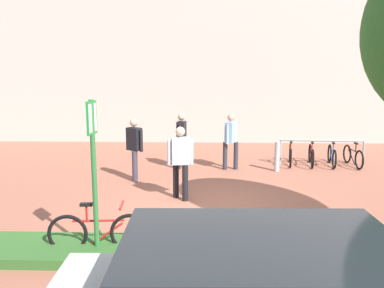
{
  "coord_description": "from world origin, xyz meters",
  "views": [
    {
      "loc": [
        -0.08,
        -8.54,
        2.95
      ],
      "look_at": [
        -0.46,
        2.38,
        1.0
      ],
      "focal_mm": 37.64,
      "sensor_mm": 36.0,
      "label": 1
    }
  ],
  "objects_px": {
    "parking_sign_post": "(93,156)",
    "bollard_steel": "(277,157)",
    "person_suited_navy": "(134,145)",
    "bike_at_sign": "(99,232)",
    "bike_rack_cluster": "(321,155)",
    "person_suited_dark": "(181,137)",
    "person_shirt_blue": "(231,138)",
    "person_shirt_white": "(180,158)"
  },
  "relations": [
    {
      "from": "parking_sign_post",
      "to": "bollard_steel",
      "type": "xyz_separation_m",
      "value": [
        3.91,
        5.83,
        -1.2
      ]
    },
    {
      "from": "bollard_steel",
      "to": "person_suited_navy",
      "type": "xyz_separation_m",
      "value": [
        -4.1,
        -1.17,
        0.53
      ]
    },
    {
      "from": "bike_at_sign",
      "to": "person_suited_navy",
      "type": "relative_size",
      "value": 0.98
    },
    {
      "from": "person_suited_navy",
      "to": "bike_rack_cluster",
      "type": "bearing_deg",
      "value": 19.61
    },
    {
      "from": "bollard_steel",
      "to": "bike_at_sign",
      "type": "bearing_deg",
      "value": -124.31
    },
    {
      "from": "bollard_steel",
      "to": "person_suited_dark",
      "type": "relative_size",
      "value": 0.52
    },
    {
      "from": "parking_sign_post",
      "to": "person_shirt_blue",
      "type": "bearing_deg",
      "value": 67.25
    },
    {
      "from": "person_shirt_blue",
      "to": "person_shirt_white",
      "type": "relative_size",
      "value": 1.0
    },
    {
      "from": "parking_sign_post",
      "to": "person_shirt_blue",
      "type": "xyz_separation_m",
      "value": [
        2.52,
        6.01,
        -0.67
      ]
    },
    {
      "from": "bollard_steel",
      "to": "person_shirt_white",
      "type": "bearing_deg",
      "value": -134.18
    },
    {
      "from": "person_suited_dark",
      "to": "person_shirt_blue",
      "type": "distance_m",
      "value": 1.51
    },
    {
      "from": "bike_rack_cluster",
      "to": "bollard_steel",
      "type": "relative_size",
      "value": 2.95
    },
    {
      "from": "parking_sign_post",
      "to": "bike_at_sign",
      "type": "xyz_separation_m",
      "value": [
        0.01,
        0.11,
        -1.31
      ]
    },
    {
      "from": "bollard_steel",
      "to": "person_suited_dark",
      "type": "distance_m",
      "value": 2.96
    },
    {
      "from": "bike_at_sign",
      "to": "bollard_steel",
      "type": "bearing_deg",
      "value": 55.69
    },
    {
      "from": "parking_sign_post",
      "to": "person_suited_dark",
      "type": "xyz_separation_m",
      "value": [
        1.01,
        6.1,
        -0.67
      ]
    },
    {
      "from": "person_shirt_white",
      "to": "parking_sign_post",
      "type": "bearing_deg",
      "value": -111.27
    },
    {
      "from": "bike_rack_cluster",
      "to": "person_suited_dark",
      "type": "distance_m",
      "value": 4.55
    },
    {
      "from": "person_shirt_blue",
      "to": "person_shirt_white",
      "type": "distance_m",
      "value": 3.29
    },
    {
      "from": "bike_at_sign",
      "to": "person_suited_navy",
      "type": "height_order",
      "value": "person_suited_navy"
    },
    {
      "from": "parking_sign_post",
      "to": "person_suited_dark",
      "type": "bearing_deg",
      "value": 80.61
    },
    {
      "from": "bike_at_sign",
      "to": "person_suited_dark",
      "type": "height_order",
      "value": "person_suited_dark"
    },
    {
      "from": "parking_sign_post",
      "to": "person_shirt_blue",
      "type": "height_order",
      "value": "parking_sign_post"
    },
    {
      "from": "bollard_steel",
      "to": "person_shirt_blue",
      "type": "relative_size",
      "value": 0.52
    },
    {
      "from": "person_shirt_blue",
      "to": "person_suited_navy",
      "type": "distance_m",
      "value": 3.03
    },
    {
      "from": "bike_at_sign",
      "to": "person_shirt_white",
      "type": "distance_m",
      "value": 3.19
    },
    {
      "from": "person_suited_dark",
      "to": "person_shirt_white",
      "type": "xyz_separation_m",
      "value": [
        0.16,
        -3.09,
        0.0
      ]
    },
    {
      "from": "bollard_steel",
      "to": "person_shirt_white",
      "type": "relative_size",
      "value": 0.52
    },
    {
      "from": "person_suited_dark",
      "to": "person_suited_navy",
      "type": "distance_m",
      "value": 1.88
    },
    {
      "from": "parking_sign_post",
      "to": "bollard_steel",
      "type": "distance_m",
      "value": 7.12
    },
    {
      "from": "bollard_steel",
      "to": "person_shirt_blue",
      "type": "distance_m",
      "value": 1.5
    },
    {
      "from": "parking_sign_post",
      "to": "person_suited_navy",
      "type": "xyz_separation_m",
      "value": [
        -0.19,
        4.65,
        -0.67
      ]
    },
    {
      "from": "bike_at_sign",
      "to": "person_shirt_white",
      "type": "xyz_separation_m",
      "value": [
        1.17,
        2.9,
        0.63
      ]
    },
    {
      "from": "bollard_steel",
      "to": "person_shirt_blue",
      "type": "bearing_deg",
      "value": 172.5
    },
    {
      "from": "bike_at_sign",
      "to": "person_shirt_blue",
      "type": "height_order",
      "value": "person_shirt_blue"
    },
    {
      "from": "bike_rack_cluster",
      "to": "bollard_steel",
      "type": "xyz_separation_m",
      "value": [
        -1.57,
        -0.85,
        0.1
      ]
    },
    {
      "from": "parking_sign_post",
      "to": "bike_at_sign",
      "type": "distance_m",
      "value": 1.31
    },
    {
      "from": "bike_at_sign",
      "to": "person_shirt_blue",
      "type": "relative_size",
      "value": 0.98
    },
    {
      "from": "parking_sign_post",
      "to": "bike_rack_cluster",
      "type": "xyz_separation_m",
      "value": [
        5.48,
        6.68,
        -1.31
      ]
    },
    {
      "from": "person_shirt_blue",
      "to": "person_suited_navy",
      "type": "xyz_separation_m",
      "value": [
        -2.71,
        -1.35,
        0.0
      ]
    },
    {
      "from": "bike_rack_cluster",
      "to": "person_shirt_white",
      "type": "bearing_deg",
      "value": -139.6
    },
    {
      "from": "bike_at_sign",
      "to": "person_shirt_blue",
      "type": "bearing_deg",
      "value": 66.92
    }
  ]
}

